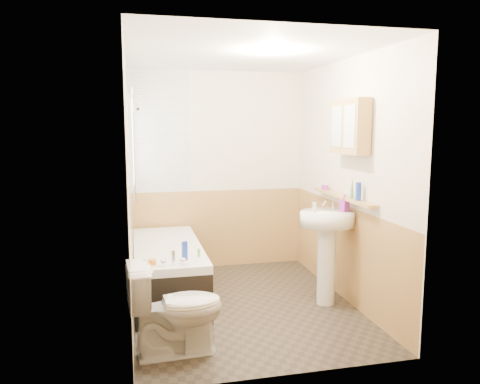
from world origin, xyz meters
name	(u,v)px	position (x,y,z in m)	size (l,w,h in m)	color
floor	(243,305)	(0.00, 0.00, 0.00)	(2.80, 2.80, 0.00)	black
ceiling	(244,54)	(0.00, 0.00, 2.50)	(2.80, 2.80, 0.00)	white
wall_back	(218,171)	(0.00, 1.41, 1.25)	(2.20, 0.02, 2.50)	beige
wall_front	(290,208)	(0.00, -1.41, 1.25)	(2.20, 0.02, 2.50)	beige
wall_left	(128,187)	(-1.11, 0.00, 1.25)	(0.02, 2.80, 2.50)	beige
wall_right	(347,181)	(1.11, 0.00, 1.25)	(0.02, 2.80, 2.50)	beige
wainscot_right	(343,251)	(1.09, 0.00, 0.50)	(0.01, 2.80, 1.00)	tan
wainscot_front	(287,310)	(0.00, -1.39, 0.50)	(2.20, 0.01, 1.00)	tan
wainscot_back	(219,229)	(0.00, 1.39, 0.50)	(2.20, 0.01, 1.00)	tan
tile_cladding_left	(131,187)	(-1.09, 0.00, 1.25)	(0.01, 2.80, 2.50)	white
tile_return_back	(160,132)	(-0.73, 1.39, 1.75)	(0.75, 0.01, 1.50)	white
window	(132,141)	(-1.06, 0.95, 1.65)	(0.03, 0.79, 0.99)	white
bathtub	(168,269)	(-0.73, 0.46, 0.29)	(0.70, 1.75, 0.70)	black
shower_riser	(134,137)	(-1.04, 0.70, 1.70)	(0.11, 0.08, 1.26)	silver
toilet	(176,309)	(-0.76, -0.87, 0.37)	(0.43, 0.76, 0.75)	white
sink	(327,238)	(0.84, -0.14, 0.69)	(0.57, 0.46, 1.09)	white
pine_shelf	(342,197)	(1.04, -0.04, 1.10)	(0.10, 1.31, 0.03)	tan
medicine_cabinet	(350,127)	(1.01, -0.22, 1.81)	(0.15, 0.59, 0.53)	tan
foam_can	(358,191)	(1.04, -0.40, 1.20)	(0.05, 0.05, 0.18)	#19339E
green_bottle	(352,188)	(1.04, -0.26, 1.21)	(0.04, 0.04, 0.20)	#388447
black_jar	(325,187)	(1.04, 0.41, 1.14)	(0.08, 0.08, 0.05)	purple
soap_bottle	(344,208)	(0.99, -0.19, 1.01)	(0.08, 0.17, 0.08)	purple
clear_bottle	(315,208)	(0.68, -0.19, 1.02)	(0.04, 0.04, 0.10)	silver
blue_gel	(185,251)	(-0.61, -0.17, 0.65)	(0.05, 0.03, 0.18)	#19339E
cream_jar	(152,262)	(-0.92, -0.25, 0.59)	(0.07, 0.07, 0.05)	orange
orange_bottle	(199,253)	(-0.47, -0.10, 0.61)	(0.03, 0.03, 0.08)	#59C647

